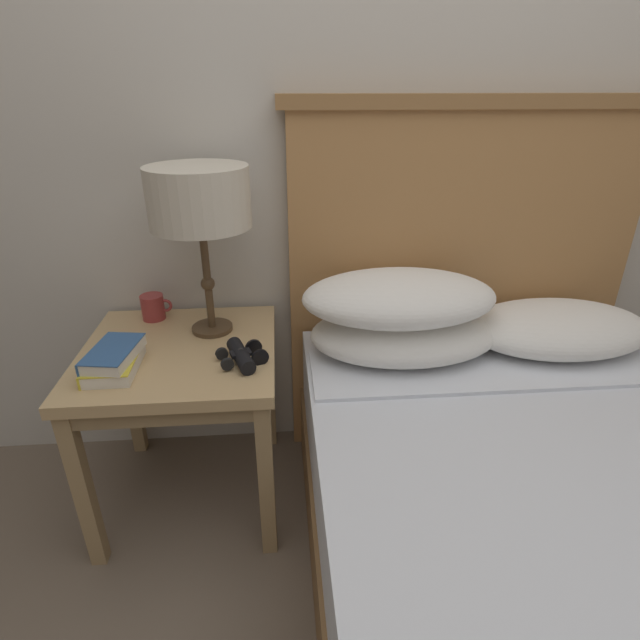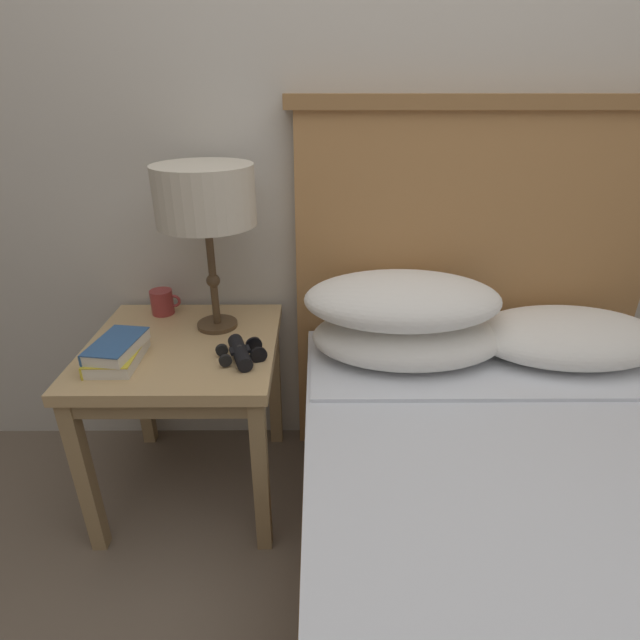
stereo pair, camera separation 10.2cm
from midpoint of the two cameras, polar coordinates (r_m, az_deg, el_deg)
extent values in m
cube|color=beige|center=(1.72, 5.24, 25.24)|extent=(8.00, 0.06, 2.60)
cube|color=tan|center=(1.59, -17.59, -3.64)|extent=(0.58, 0.58, 0.04)
cube|color=#917650|center=(1.61, -17.39, -4.97)|extent=(0.55, 0.55, 0.05)
cube|color=#A4865B|center=(1.64, -27.12, -17.09)|extent=(0.04, 0.04, 0.54)
cube|color=#A4865B|center=(1.52, -8.17, -17.75)|extent=(0.04, 0.04, 0.54)
cube|color=#A4865B|center=(2.02, -22.21, -7.46)|extent=(0.04, 0.04, 0.54)
cube|color=#A4865B|center=(1.92, -7.47, -7.28)|extent=(0.04, 0.04, 0.54)
cube|color=silver|center=(1.28, 26.64, -24.34)|extent=(1.12, 1.83, 0.25)
cube|color=white|center=(1.61, 17.08, -5.17)|extent=(1.10, 0.28, 0.01)
cube|color=#AD7A47|center=(1.86, 13.78, 3.03)|extent=(1.20, 0.06, 1.23)
cube|color=olive|center=(1.73, 16.14, 22.92)|extent=(1.26, 0.10, 0.04)
ellipsoid|color=white|center=(1.60, 7.80, -1.60)|extent=(0.60, 0.36, 0.15)
ellipsoid|color=white|center=(1.78, 23.98, -0.86)|extent=(0.60, 0.36, 0.15)
ellipsoid|color=white|center=(1.54, 7.18, 2.57)|extent=(0.60, 0.36, 0.15)
cylinder|color=#4C3823|center=(1.66, -13.92, -0.91)|extent=(0.13, 0.13, 0.01)
cylinder|color=#4C3823|center=(1.60, -14.56, 4.57)|extent=(0.02, 0.02, 0.33)
sphere|color=#4C3823|center=(1.60, -14.49, 4.02)|extent=(0.04, 0.04, 0.04)
cylinder|color=beige|center=(1.53, -15.60, 13.37)|extent=(0.30, 0.30, 0.17)
cube|color=silver|center=(1.53, -24.24, -4.68)|extent=(0.13, 0.20, 0.03)
cube|color=gold|center=(1.52, -24.37, -4.07)|extent=(0.13, 0.20, 0.00)
cube|color=gold|center=(1.55, -26.45, -4.71)|extent=(0.01, 0.20, 0.04)
cube|color=silver|center=(1.50, -24.33, -3.61)|extent=(0.14, 0.20, 0.03)
cube|color=#2D568E|center=(1.49, -24.45, -3.04)|extent=(0.14, 0.21, 0.00)
cube|color=#2D568E|center=(1.53, -26.15, -3.49)|extent=(0.03, 0.19, 0.03)
cylinder|color=black|center=(1.42, -10.73, -4.64)|extent=(0.07, 0.10, 0.04)
cylinder|color=black|center=(1.43, -8.88, -4.29)|extent=(0.05, 0.03, 0.05)
cylinder|color=black|center=(1.42, -12.59, -5.00)|extent=(0.04, 0.02, 0.04)
cylinder|color=black|center=(1.48, -11.32, -3.48)|extent=(0.07, 0.10, 0.04)
cylinder|color=black|center=(1.49, -9.54, -3.15)|extent=(0.05, 0.03, 0.05)
cylinder|color=black|center=(1.47, -13.12, -3.82)|extent=(0.04, 0.02, 0.04)
cube|color=black|center=(1.45, -11.05, -3.79)|extent=(0.07, 0.05, 0.01)
cylinder|color=black|center=(1.45, -11.07, -3.64)|extent=(0.02, 0.02, 0.02)
cylinder|color=#993333|center=(1.79, -20.13, 1.37)|extent=(0.08, 0.08, 0.08)
torus|color=#993333|center=(1.77, -18.84, 1.55)|extent=(0.05, 0.01, 0.05)
camera|label=1|loc=(0.05, -92.01, -0.96)|focal=28.00mm
camera|label=2|loc=(0.05, 87.99, 0.96)|focal=28.00mm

